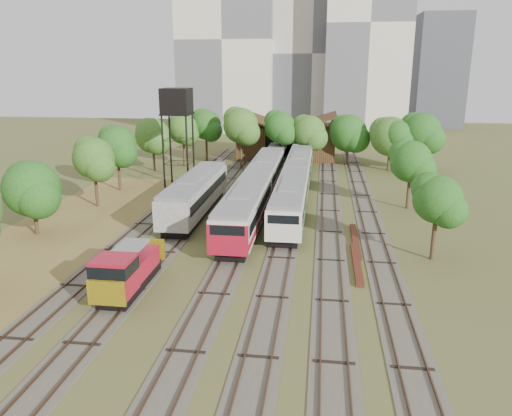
# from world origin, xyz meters

# --- Properties ---
(ground) EXTENTS (240.00, 240.00, 0.00)m
(ground) POSITION_xyz_m (0.00, 0.00, 0.00)
(ground) COLOR #475123
(ground) RESTS_ON ground
(dry_grass_patch) EXTENTS (14.00, 60.00, 0.04)m
(dry_grass_patch) POSITION_xyz_m (-18.00, 8.00, 0.02)
(dry_grass_patch) COLOR brown
(dry_grass_patch) RESTS_ON ground
(tracks) EXTENTS (24.60, 80.00, 0.19)m
(tracks) POSITION_xyz_m (-0.67, 25.00, 0.04)
(tracks) COLOR #4C473D
(tracks) RESTS_ON ground
(railcar_red_set) EXTENTS (3.26, 34.58, 4.04)m
(railcar_red_set) POSITION_xyz_m (-2.00, 25.45, 2.13)
(railcar_red_set) COLOR black
(railcar_red_set) RESTS_ON ground
(railcar_green_set) EXTENTS (3.15, 52.08, 3.89)m
(railcar_green_set) POSITION_xyz_m (2.00, 37.94, 2.06)
(railcar_green_set) COLOR black
(railcar_green_set) RESTS_ON ground
(railcar_rear) EXTENTS (2.69, 16.08, 3.32)m
(railcar_rear) POSITION_xyz_m (-2.00, 52.70, 1.76)
(railcar_rear) COLOR black
(railcar_rear) RESTS_ON ground
(shunter_locomotive) EXTENTS (2.50, 8.10, 3.28)m
(shunter_locomotive) POSITION_xyz_m (-8.00, 2.63, 1.55)
(shunter_locomotive) COLOR black
(shunter_locomotive) RESTS_ON ground
(old_grey_coach) EXTENTS (3.25, 18.00, 4.03)m
(old_grey_coach) POSITION_xyz_m (-8.00, 22.01, 2.20)
(old_grey_coach) COLOR black
(old_grey_coach) RESTS_ON ground
(water_tower) EXTENTS (3.62, 3.62, 12.50)m
(water_tower) POSITION_xyz_m (-13.37, 34.56, 10.55)
(water_tower) COLOR black
(water_tower) RESTS_ON ground
(rail_pile_near) EXTENTS (0.58, 8.63, 0.29)m
(rail_pile_near) POSITION_xyz_m (8.00, 9.90, 0.14)
(rail_pile_near) COLOR #562418
(rail_pile_near) RESTS_ON ground
(rail_pile_far) EXTENTS (0.56, 8.93, 0.29)m
(rail_pile_far) POSITION_xyz_m (8.20, 15.29, 0.15)
(rail_pile_far) COLOR #562418
(rail_pile_far) RESTS_ON ground
(maintenance_shed) EXTENTS (16.45, 11.55, 7.58)m
(maintenance_shed) POSITION_xyz_m (-1.00, 57.98, 2.91)
(maintenance_shed) COLOR #341F13
(maintenance_shed) RESTS_ON ground
(tree_band_left) EXTENTS (7.98, 55.49, 8.81)m
(tree_band_left) POSITION_xyz_m (-19.87, 18.60, 5.42)
(tree_band_left) COLOR #382616
(tree_band_left) RESTS_ON ground
(tree_band_far) EXTENTS (41.21, 10.58, 9.18)m
(tree_band_far) POSITION_xyz_m (3.63, 49.41, 5.64)
(tree_band_far) COLOR #382616
(tree_band_far) RESTS_ON ground
(tree_band_right) EXTENTS (5.68, 39.59, 7.59)m
(tree_band_right) POSITION_xyz_m (14.81, 29.99, 5.24)
(tree_band_right) COLOR #382616
(tree_band_right) RESTS_ON ground
(tower_left) EXTENTS (22.00, 16.00, 42.00)m
(tower_left) POSITION_xyz_m (-18.00, 95.00, 21.00)
(tower_left) COLOR beige
(tower_left) RESTS_ON ground
(tower_centre) EXTENTS (20.00, 18.00, 36.00)m
(tower_centre) POSITION_xyz_m (2.00, 100.00, 18.00)
(tower_centre) COLOR #BAB3A8
(tower_centre) RESTS_ON ground
(tower_right) EXTENTS (18.00, 16.00, 48.00)m
(tower_right) POSITION_xyz_m (14.00, 92.00, 24.00)
(tower_right) COLOR beige
(tower_right) RESTS_ON ground
(tower_far_right) EXTENTS (12.00, 12.00, 28.00)m
(tower_far_right) POSITION_xyz_m (34.00, 110.00, 14.00)
(tower_far_right) COLOR #43454B
(tower_far_right) RESTS_ON ground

